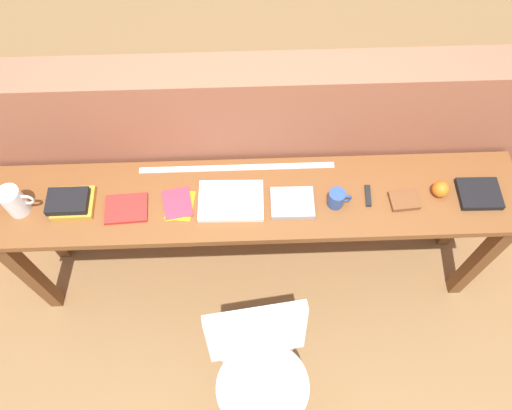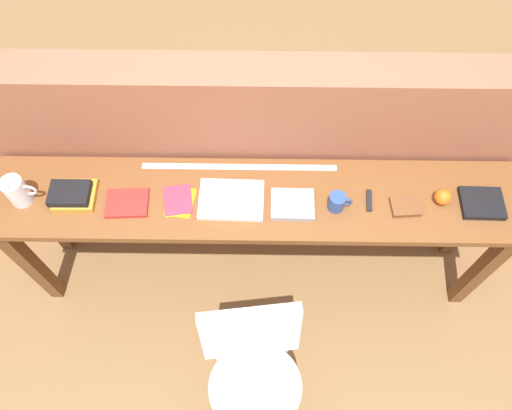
{
  "view_description": "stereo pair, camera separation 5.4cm",
  "coord_description": "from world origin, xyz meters",
  "px_view_note": "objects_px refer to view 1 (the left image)",
  "views": [
    {
      "loc": [
        -0.04,
        -0.86,
        2.88
      ],
      "look_at": [
        0.0,
        0.25,
        0.9
      ],
      "focal_mm": 35.0,
      "sensor_mm": 36.0,
      "label": 1
    },
    {
      "loc": [
        0.01,
        -0.87,
        2.88
      ],
      "look_at": [
        0.0,
        0.25,
        0.9
      ],
      "focal_mm": 35.0,
      "sensor_mm": 36.0,
      "label": 2
    }
  ],
  "objects_px": {
    "book_open_centre": "(231,201)",
    "multitool_folded": "(368,196)",
    "chair_white_moulded": "(260,368)",
    "pamphlet_pile_colourful": "(178,204)",
    "pitcher_white": "(14,201)",
    "mug": "(337,198)",
    "leather_journal_brown": "(404,200)",
    "book_stack_leftmost": "(71,202)",
    "book_repair_rightmost": "(479,194)",
    "magazine_cycling": "(126,209)",
    "sports_ball_small": "(441,189)"
  },
  "relations": [
    {
      "from": "mug",
      "to": "book_repair_rightmost",
      "type": "xyz_separation_m",
      "value": [
        0.67,
        0.02,
        -0.03
      ]
    },
    {
      "from": "book_stack_leftmost",
      "to": "multitool_folded",
      "type": "bearing_deg",
      "value": -0.03
    },
    {
      "from": "pitcher_white",
      "to": "book_repair_rightmost",
      "type": "relative_size",
      "value": 0.95
    },
    {
      "from": "book_open_centre",
      "to": "mug",
      "type": "bearing_deg",
      "value": -1.38
    },
    {
      "from": "pamphlet_pile_colourful",
      "to": "magazine_cycling",
      "type": "bearing_deg",
      "value": -176.04
    },
    {
      "from": "pamphlet_pile_colourful",
      "to": "book_repair_rightmost",
      "type": "relative_size",
      "value": 0.96
    },
    {
      "from": "book_open_centre",
      "to": "magazine_cycling",
      "type": "bearing_deg",
      "value": -175.9
    },
    {
      "from": "pamphlet_pile_colourful",
      "to": "mug",
      "type": "relative_size",
      "value": 1.68
    },
    {
      "from": "chair_white_moulded",
      "to": "pamphlet_pile_colourful",
      "type": "relative_size",
      "value": 4.81
    },
    {
      "from": "pamphlet_pile_colourful",
      "to": "sports_ball_small",
      "type": "height_order",
      "value": "sports_ball_small"
    },
    {
      "from": "multitool_folded",
      "to": "sports_ball_small",
      "type": "relative_size",
      "value": 1.42
    },
    {
      "from": "chair_white_moulded",
      "to": "pitcher_white",
      "type": "height_order",
      "value": "pitcher_white"
    },
    {
      "from": "chair_white_moulded",
      "to": "leather_journal_brown",
      "type": "xyz_separation_m",
      "value": [
        0.69,
        0.65,
        0.37
      ]
    },
    {
      "from": "book_open_centre",
      "to": "sports_ball_small",
      "type": "bearing_deg",
      "value": 2.23
    },
    {
      "from": "leather_journal_brown",
      "to": "chair_white_moulded",
      "type": "bearing_deg",
      "value": -140.77
    },
    {
      "from": "magazine_cycling",
      "to": "leather_journal_brown",
      "type": "distance_m",
      "value": 1.28
    },
    {
      "from": "book_stack_leftmost",
      "to": "magazine_cycling",
      "type": "bearing_deg",
      "value": -6.7
    },
    {
      "from": "chair_white_moulded",
      "to": "multitool_folded",
      "type": "relative_size",
      "value": 8.1
    },
    {
      "from": "book_stack_leftmost",
      "to": "book_open_centre",
      "type": "bearing_deg",
      "value": -0.58
    },
    {
      "from": "book_open_centre",
      "to": "book_repair_rightmost",
      "type": "relative_size",
      "value": 1.54
    },
    {
      "from": "pitcher_white",
      "to": "pamphlet_pile_colourful",
      "type": "bearing_deg",
      "value": -0.05
    },
    {
      "from": "magazine_cycling",
      "to": "leather_journal_brown",
      "type": "height_order",
      "value": "leather_journal_brown"
    },
    {
      "from": "book_open_centre",
      "to": "sports_ball_small",
      "type": "height_order",
      "value": "sports_ball_small"
    },
    {
      "from": "multitool_folded",
      "to": "leather_journal_brown",
      "type": "height_order",
      "value": "leather_journal_brown"
    },
    {
      "from": "multitool_folded",
      "to": "book_repair_rightmost",
      "type": "distance_m",
      "value": 0.52
    },
    {
      "from": "mug",
      "to": "book_repair_rightmost",
      "type": "bearing_deg",
      "value": 1.65
    },
    {
      "from": "chair_white_moulded",
      "to": "pamphlet_pile_colourful",
      "type": "bearing_deg",
      "value": 118.05
    },
    {
      "from": "pamphlet_pile_colourful",
      "to": "sports_ball_small",
      "type": "bearing_deg",
      "value": 0.89
    },
    {
      "from": "multitool_folded",
      "to": "magazine_cycling",
      "type": "bearing_deg",
      "value": -178.53
    },
    {
      "from": "book_open_centre",
      "to": "multitool_folded",
      "type": "height_order",
      "value": "book_open_centre"
    },
    {
      "from": "leather_journal_brown",
      "to": "book_repair_rightmost",
      "type": "xyz_separation_m",
      "value": [
        0.35,
        0.02,
        0.0
      ]
    },
    {
      "from": "leather_journal_brown",
      "to": "mug",
      "type": "bearing_deg",
      "value": 175.26
    },
    {
      "from": "pitcher_white",
      "to": "sports_ball_small",
      "type": "bearing_deg",
      "value": 0.54
    },
    {
      "from": "book_open_centre",
      "to": "mug",
      "type": "height_order",
      "value": "mug"
    },
    {
      "from": "book_open_centre",
      "to": "multitool_folded",
      "type": "relative_size",
      "value": 2.7
    },
    {
      "from": "pitcher_white",
      "to": "magazine_cycling",
      "type": "height_order",
      "value": "pitcher_white"
    },
    {
      "from": "pitcher_white",
      "to": "mug",
      "type": "relative_size",
      "value": 1.67
    },
    {
      "from": "multitool_folded",
      "to": "book_repair_rightmost",
      "type": "relative_size",
      "value": 0.57
    },
    {
      "from": "book_stack_leftmost",
      "to": "book_open_centre",
      "type": "xyz_separation_m",
      "value": [
        0.73,
        -0.01,
        -0.02
      ]
    },
    {
      "from": "pitcher_white",
      "to": "book_repair_rightmost",
      "type": "distance_m",
      "value": 2.12
    },
    {
      "from": "book_stack_leftmost",
      "to": "sports_ball_small",
      "type": "bearing_deg",
      "value": 0.19
    },
    {
      "from": "book_repair_rightmost",
      "to": "book_stack_leftmost",
      "type": "bearing_deg",
      "value": -179.32
    },
    {
      "from": "pitcher_white",
      "to": "sports_ball_small",
      "type": "distance_m",
      "value": 1.93
    },
    {
      "from": "pitcher_white",
      "to": "pamphlet_pile_colourful",
      "type": "height_order",
      "value": "pitcher_white"
    },
    {
      "from": "chair_white_moulded",
      "to": "book_repair_rightmost",
      "type": "bearing_deg",
      "value": 32.97
    },
    {
      "from": "book_open_centre",
      "to": "leather_journal_brown",
      "type": "relative_size",
      "value": 2.29
    },
    {
      "from": "book_open_centre",
      "to": "multitool_folded",
      "type": "xyz_separation_m",
      "value": [
        0.64,
        0.01,
        -0.0
      ]
    },
    {
      "from": "pitcher_white",
      "to": "leather_journal_brown",
      "type": "height_order",
      "value": "pitcher_white"
    },
    {
      "from": "pitcher_white",
      "to": "sports_ball_small",
      "type": "xyz_separation_m",
      "value": [
        1.93,
        0.02,
        -0.04
      ]
    },
    {
      "from": "sports_ball_small",
      "to": "pamphlet_pile_colourful",
      "type": "bearing_deg",
      "value": -179.11
    }
  ]
}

